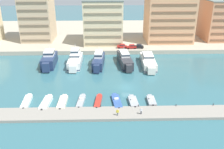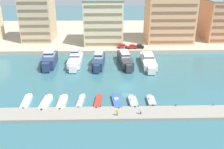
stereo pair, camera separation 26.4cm
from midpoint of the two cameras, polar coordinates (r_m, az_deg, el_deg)
The scene contains 28 objects.
ground_plane at distance 75.91m, azimuth 3.37°, elevation -2.95°, with size 400.00×400.00×0.00m, color #336670.
quay_promenade at distance 139.36m, azimuth 1.17°, elevation 9.34°, with size 180.00×70.00×1.74m, color #ADA38E.
pier_dock at distance 62.03m, azimuth 4.53°, elevation -8.86°, with size 120.00×5.89×0.71m, color gray.
yacht_navy_far_left at distance 95.55m, azimuth -14.04°, elevation 3.28°, with size 5.08×15.75×7.21m.
yacht_white_left at distance 93.98m, azimuth -8.30°, elevation 3.33°, with size 4.65×16.59×7.72m.
yacht_navy_mid_left at distance 92.44m, azimuth -2.97°, elevation 3.18°, with size 4.65×16.38×6.85m.
yacht_charcoal_center_left at distance 94.22m, azimuth 3.07°, elevation 3.43°, with size 5.37×18.82×6.30m.
yacht_ivory_center at distance 93.67m, azimuth 8.36°, elevation 3.00°, with size 5.19×19.07×6.00m.
motorboat_white_far_left at distance 70.63m, azimuth -18.83°, elevation -5.85°, with size 2.38×8.24×1.48m.
motorboat_white_left at distance 68.32m, azimuth -14.76°, elevation -6.27°, with size 2.41×8.26×1.08m.
motorboat_cream_mid_left at distance 67.69m, azimuth -11.18°, elevation -6.26°, with size 2.16×8.14×1.35m.
motorboat_grey_center_left at distance 67.60m, azimuth -7.00°, elevation -6.08°, with size 2.19×7.81×1.27m.
motorboat_red_center at distance 67.12m, azimuth -3.09°, elevation -6.16°, with size 2.13×7.98×0.86m.
motorboat_blue_center_right at distance 67.15m, azimuth 1.13°, elevation -6.14°, with size 2.83×8.70×1.20m.
motorboat_grey_mid_right at distance 66.94m, azimuth 4.94°, elevation -6.22°, with size 2.51×6.93×1.36m.
motorboat_grey_right at distance 68.01m, azimuth 9.05°, elevation -5.96°, with size 2.07×6.24×1.45m.
car_red_far_left at distance 108.81m, azimuth 2.46°, elevation 6.55°, with size 4.14×2.00×1.80m.
car_red_left at distance 108.32m, azimuth 4.63°, elevation 6.42°, with size 4.16×2.04×1.80m.
car_black_mid_left at distance 109.05m, azimuth 6.28°, elevation 6.47°, with size 4.14×2.00×1.80m.
apartment_block_left at distance 125.17m, azimuth -16.63°, elevation 13.68°, with size 14.37×15.30×29.06m.
apartment_block_mid_left at distance 116.23m, azimuth -1.89°, elevation 12.08°, with size 17.46×17.49×21.59m.
apartment_block_center_left at distance 122.07m, azimuth 13.02°, elevation 12.83°, with size 21.40×17.03×24.95m.
pedestrian_near_edge at distance 60.78m, azimuth 6.73°, elevation -8.17°, with size 0.65×0.30×1.70m.
pedestrian_mid_deck at distance 59.83m, azimuth 1.33°, elevation -8.52°, with size 0.67×0.24×1.72m.
bollard_west at distance 63.72m, azimuth -2.54°, elevation -7.18°, with size 0.20×0.20×0.61m.
bollard_west_mid at distance 64.23m, azimuth 6.15°, elevation -7.04°, with size 0.20×0.20×0.61m.
bollard_east_mid at distance 66.15m, azimuth 14.51°, elevation -6.76°, with size 0.20×0.20×0.61m.
bollard_east at distance 69.37m, azimuth 22.24°, elevation -6.37°, with size 0.20×0.20×0.61m.
Camera 2 is at (-6.00, -68.30, 32.55)m, focal length 40.00 mm.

